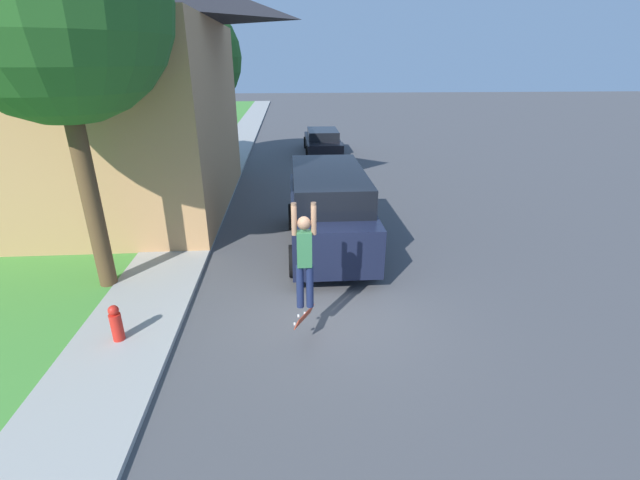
% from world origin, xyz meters
% --- Properties ---
extents(ground_plane, '(120.00, 120.00, 0.00)m').
position_xyz_m(ground_plane, '(0.00, 0.00, 0.00)').
color(ground_plane, '#49494C').
extents(lawn, '(10.00, 80.00, 0.08)m').
position_xyz_m(lawn, '(-8.00, 6.00, 0.04)').
color(lawn, '#478E38').
rests_on(lawn, ground_plane).
extents(sidewalk, '(1.80, 80.00, 0.10)m').
position_xyz_m(sidewalk, '(-3.60, 6.00, 0.05)').
color(sidewalk, '#9E9E99').
rests_on(sidewalk, ground_plane).
extents(house, '(10.71, 8.93, 8.20)m').
position_xyz_m(house, '(-7.65, 6.93, 4.33)').
color(house, tan).
rests_on(house, lawn).
extents(lawn_tree_near, '(4.21, 4.21, 7.63)m').
position_xyz_m(lawn_tree_near, '(-4.64, 1.26, 5.58)').
color(lawn_tree_near, brown).
rests_on(lawn_tree_near, lawn).
extents(lawn_tree_far, '(4.53, 4.53, 6.93)m').
position_xyz_m(lawn_tree_far, '(-4.70, 11.97, 4.73)').
color(lawn_tree_far, brown).
rests_on(lawn_tree_far, lawn).
extents(suv_parked, '(2.10, 4.89, 2.08)m').
position_xyz_m(suv_parked, '(0.40, 3.06, 1.11)').
color(suv_parked, black).
rests_on(suv_parked, ground_plane).
extents(car_down_street, '(1.90, 4.58, 1.24)m').
position_xyz_m(car_down_street, '(1.21, 15.60, 0.60)').
color(car_down_street, black).
rests_on(car_down_street, ground_plane).
extents(skateboarder, '(0.41, 0.22, 1.93)m').
position_xyz_m(skateboarder, '(-0.36, -0.86, 1.61)').
color(skateboarder, '#192347').
rests_on(skateboarder, ground_plane).
extents(skateboard, '(0.40, 0.74, 0.33)m').
position_xyz_m(skateboard, '(-0.38, -0.95, 0.47)').
color(skateboard, '#B73D23').
rests_on(skateboard, ground_plane).
extents(fire_hydrant, '(0.20, 0.20, 0.69)m').
position_xyz_m(fire_hydrant, '(-3.65, -0.89, 0.43)').
color(fire_hydrant, red).
rests_on(fire_hydrant, sidewalk).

